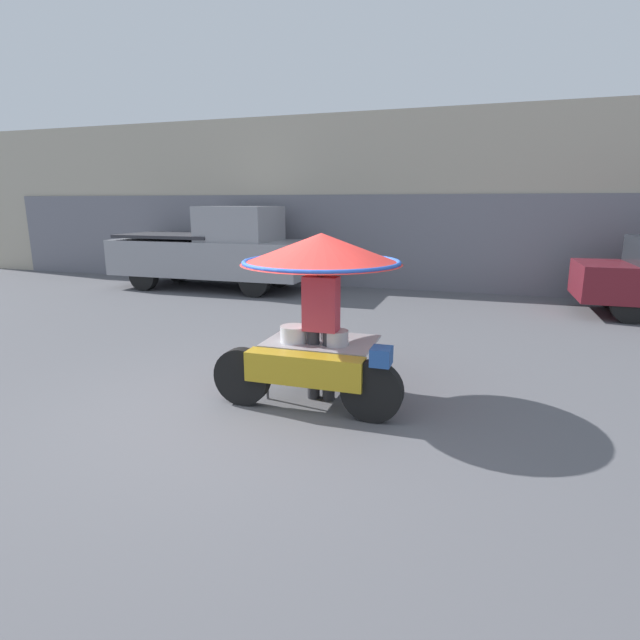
# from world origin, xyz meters

# --- Properties ---
(ground_plane) EXTENTS (36.00, 36.00, 0.00)m
(ground_plane) POSITION_xyz_m (0.00, 0.00, 0.00)
(ground_plane) COLOR #56565B
(shopfront_building) EXTENTS (28.00, 2.06, 4.41)m
(shopfront_building) POSITION_xyz_m (0.00, 9.30, 2.19)
(shopfront_building) COLOR #B2A893
(shopfront_building) RESTS_ON ground
(vendor_motorcycle_cart) EXTENTS (2.10, 1.81, 1.86)m
(vendor_motorcycle_cart) POSITION_xyz_m (0.57, 0.66, 1.42)
(vendor_motorcycle_cart) COLOR black
(vendor_motorcycle_cart) RESTS_ON ground
(vendor_person) EXTENTS (0.38, 0.22, 1.63)m
(vendor_person) POSITION_xyz_m (0.62, 0.57, 0.91)
(vendor_person) COLOR #2D2D33
(vendor_person) RESTS_ON ground
(pickup_truck) EXTENTS (5.19, 1.84, 2.11)m
(pickup_truck) POSITION_xyz_m (-4.24, 6.92, 1.00)
(pickup_truck) COLOR black
(pickup_truck) RESTS_ON ground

